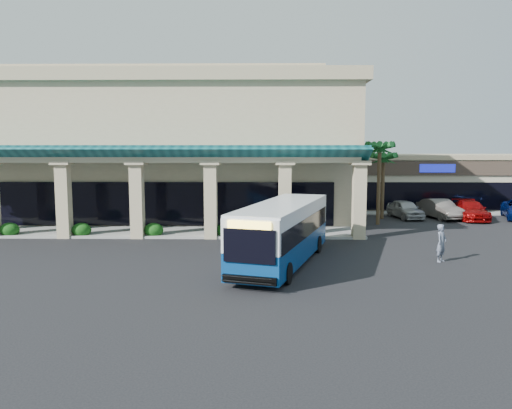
{
  "coord_description": "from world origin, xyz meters",
  "views": [
    {
      "loc": [
        0.24,
        -24.89,
        5.48
      ],
      "look_at": [
        -0.23,
        4.22,
        2.2
      ],
      "focal_mm": 35.0,
      "sensor_mm": 36.0,
      "label": 1
    }
  ],
  "objects_px": {
    "car_silver": "(405,209)",
    "car_red": "(470,210)",
    "transit_bus": "(283,234)",
    "car_white": "(440,209)",
    "pedestrian": "(441,243)"
  },
  "relations": [
    {
      "from": "pedestrian",
      "to": "car_white",
      "type": "relative_size",
      "value": 0.4
    },
    {
      "from": "car_silver",
      "to": "car_white",
      "type": "distance_m",
      "value": 2.66
    },
    {
      "from": "transit_bus",
      "to": "pedestrian",
      "type": "relative_size",
      "value": 5.68
    },
    {
      "from": "transit_bus",
      "to": "car_silver",
      "type": "xyz_separation_m",
      "value": [
        10.24,
        15.8,
        -0.74
      ]
    },
    {
      "from": "pedestrian",
      "to": "car_silver",
      "type": "relative_size",
      "value": 0.43
    },
    {
      "from": "car_silver",
      "to": "transit_bus",
      "type": "bearing_deg",
      "value": -131.9
    },
    {
      "from": "transit_bus",
      "to": "car_silver",
      "type": "height_order",
      "value": "transit_bus"
    },
    {
      "from": "transit_bus",
      "to": "pedestrian",
      "type": "bearing_deg",
      "value": 21.33
    },
    {
      "from": "transit_bus",
      "to": "car_silver",
      "type": "relative_size",
      "value": 2.46
    },
    {
      "from": "pedestrian",
      "to": "car_white",
      "type": "distance_m",
      "value": 15.96
    },
    {
      "from": "pedestrian",
      "to": "car_white",
      "type": "xyz_separation_m",
      "value": [
        5.2,
        15.09,
        -0.16
      ]
    },
    {
      "from": "transit_bus",
      "to": "car_white",
      "type": "relative_size",
      "value": 2.26
    },
    {
      "from": "car_silver",
      "to": "car_red",
      "type": "bearing_deg",
      "value": -17.16
    },
    {
      "from": "car_white",
      "to": "car_red",
      "type": "relative_size",
      "value": 0.92
    },
    {
      "from": "car_silver",
      "to": "car_red",
      "type": "relative_size",
      "value": 0.85
    }
  ]
}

